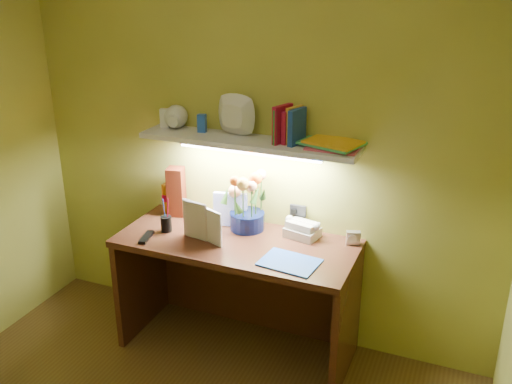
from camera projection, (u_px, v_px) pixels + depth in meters
desk at (237, 296)px, 3.46m from camera, size 1.40×0.60×0.75m
flower_bouquet at (247, 200)px, 3.40m from camera, size 0.29×0.29×0.37m
telephone at (302, 228)px, 3.35m from camera, size 0.22×0.18×0.11m
desk_clock at (353, 238)px, 3.26m from camera, size 0.09×0.06×0.08m
whisky_bottle at (169, 194)px, 3.64m from camera, size 0.07×0.07×0.26m
whisky_box at (176, 192)px, 3.61m from camera, size 0.12×0.12×0.32m
pen_cup at (166, 219)px, 3.41m from camera, size 0.08×0.08×0.16m
art_card at (230, 209)px, 3.49m from camera, size 0.21×0.09×0.21m
tv_remote at (146, 237)px, 3.34m from camera, size 0.08×0.16×0.02m
blue_folder at (290, 262)px, 3.07m from camera, size 0.33×0.26×0.01m
desk_book_a at (183, 217)px, 3.35m from camera, size 0.17×0.06×0.23m
desk_book_b at (204, 223)px, 3.30m from camera, size 0.15×0.08×0.21m
wall_shelf at (247, 135)px, 3.26m from camera, size 1.32×0.34×0.24m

